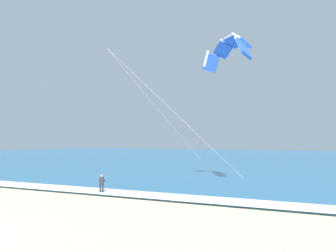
# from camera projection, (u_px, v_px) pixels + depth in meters

# --- Properties ---
(sea) EXTENTS (200.00, 120.00, 0.20)m
(sea) POSITION_uv_depth(u_px,v_px,m) (276.00, 159.00, 83.34)
(sea) COLOR teal
(sea) RESTS_ON ground
(surf_foam) EXTENTS (200.00, 2.87, 0.04)m
(surf_foam) POSITION_uv_depth(u_px,v_px,m) (121.00, 193.00, 31.03)
(surf_foam) COLOR white
(surf_foam) RESTS_ON sea
(surfboard) EXTENTS (0.97, 1.46, 0.09)m
(surfboard) POSITION_uv_depth(u_px,v_px,m) (101.00, 195.00, 31.14)
(surfboard) COLOR #239EC6
(surfboard) RESTS_ON ground
(kitesurfer) EXTENTS (0.66, 0.65, 1.69)m
(kitesurfer) POSITION_uv_depth(u_px,v_px,m) (102.00, 183.00, 31.19)
(kitesurfer) COLOR #232328
(kitesurfer) RESTS_ON ground
(kite_primary) EXTENTS (10.61, 10.71, 12.83)m
(kite_primary) POSITION_uv_depth(u_px,v_px,m) (229.00, 49.00, 35.32)
(kite_primary) COLOR blue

